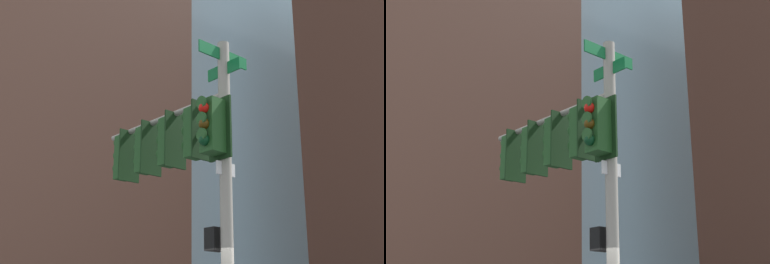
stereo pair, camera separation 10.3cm
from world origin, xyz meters
The scene contains 3 objects.
signal_pole_assembly centered at (0.56, -1.48, 4.33)m, with size 1.26×4.07×6.37m.
building_brick_nearside centered at (-5.88, -34.46, 24.97)m, with size 21.51×18.76×49.94m, color brown.
building_glass_tower centered at (-22.52, -44.54, 37.82)m, with size 25.12×33.98×75.63m, color #8CB2C6.
Camera 1 is at (6.37, 6.93, 1.49)m, focal length 50.91 mm.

